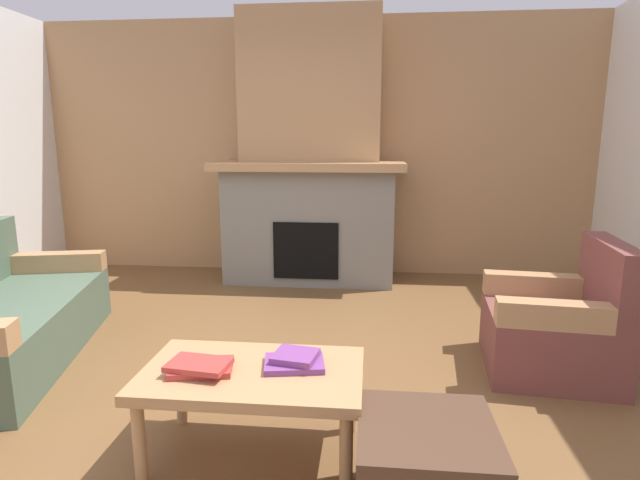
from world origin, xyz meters
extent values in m
plane|color=brown|center=(0.00, 0.00, 0.00)|extent=(9.00, 9.00, 0.00)
cube|color=tan|center=(0.00, 3.00, 1.35)|extent=(6.00, 0.12, 2.70)
cube|color=gray|center=(0.00, 2.59, 0.57)|extent=(1.70, 0.70, 1.15)
cube|color=black|center=(0.00, 2.26, 0.38)|extent=(0.64, 0.08, 0.56)
cube|color=tan|center=(0.00, 2.54, 1.19)|extent=(1.90, 0.82, 0.08)
cube|color=tan|center=(0.00, 2.69, 1.97)|extent=(1.40, 0.50, 1.47)
cube|color=#4C604C|center=(-1.76, 0.39, 0.20)|extent=(1.24, 1.95, 0.40)
cube|color=tan|center=(-1.96, 1.18, 0.48)|extent=(0.85, 0.35, 0.15)
cube|color=brown|center=(1.77, 0.59, 0.20)|extent=(0.83, 0.83, 0.40)
cube|color=brown|center=(2.07, 0.56, 0.62)|extent=(0.22, 0.77, 0.45)
cube|color=tan|center=(1.80, 0.90, 0.48)|extent=(0.77, 0.22, 0.15)
cube|color=tan|center=(1.73, 0.28, 0.48)|extent=(0.77, 0.22, 0.15)
cube|color=tan|center=(0.10, -0.47, 0.41)|extent=(1.00, 0.60, 0.05)
cylinder|color=tan|center=(-0.34, -0.71, 0.19)|extent=(0.06, 0.06, 0.38)
cylinder|color=tan|center=(0.54, -0.71, 0.19)|extent=(0.06, 0.06, 0.38)
cylinder|color=tan|center=(-0.34, -0.23, 0.19)|extent=(0.06, 0.06, 0.38)
cylinder|color=tan|center=(0.54, -0.23, 0.19)|extent=(0.06, 0.06, 0.38)
cube|color=#4C3323|center=(0.85, -0.81, 0.20)|extent=(0.52, 0.52, 0.40)
cube|color=#B23833|center=(-0.12, -0.50, 0.44)|extent=(0.31, 0.24, 0.03)
cube|color=#B23833|center=(-0.13, -0.53, 0.47)|extent=(0.29, 0.21, 0.02)
cube|color=#7A3D84|center=(0.29, -0.42, 0.44)|extent=(0.30, 0.24, 0.03)
cube|color=#7A3D84|center=(0.29, -0.40, 0.47)|extent=(0.22, 0.21, 0.03)
camera|label=1|loc=(0.62, -2.56, 1.46)|focal=28.42mm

